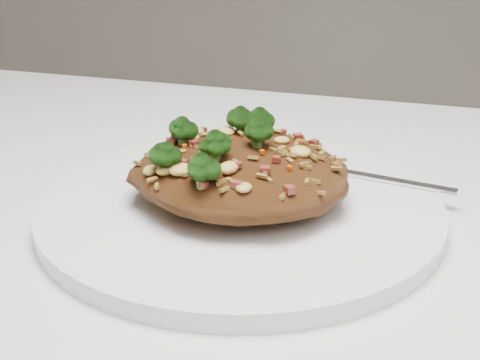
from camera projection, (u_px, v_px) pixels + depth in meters
The scene contains 3 objects.
plate at pixel (240, 207), 0.50m from camera, with size 0.30×0.30×0.01m, color white.
fried_rice at pixel (239, 163), 0.49m from camera, with size 0.16×0.15×0.07m.
fork at pixel (364, 176), 0.54m from camera, with size 0.16×0.04×0.00m.
Camera 1 is at (0.12, -0.38, 0.97)m, focal length 50.00 mm.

